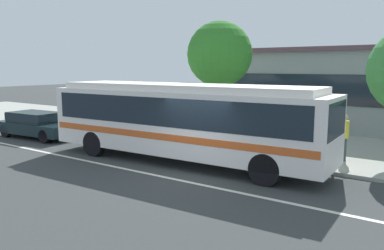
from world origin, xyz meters
TOP-DOWN VIEW (x-y plane):
  - ground_plane at (0.00, 0.00)m, footprint 120.00×120.00m
  - sidewalk_slab at (0.00, 6.55)m, footprint 60.00×8.00m
  - lane_stripe_center at (0.00, -0.80)m, footprint 56.00×0.16m
  - transit_bus at (-1.44, 1.20)m, footprint 11.13×2.94m
  - sedan_behind_bus at (-10.50, 1.05)m, footprint 4.62×2.06m
  - pedestrian_waiting_near_sign at (3.57, 4.36)m, footprint 0.48×0.48m
  - pedestrian_walking_along_curb at (-5.03, 4.16)m, footprint 0.48×0.48m
  - pedestrian_standing_by_tree at (-2.02, 4.41)m, footprint 0.48×0.48m
  - bus_stop_sign at (3.60, 2.96)m, footprint 0.08×0.44m
  - street_tree_near_stop at (-2.44, 5.49)m, footprint 3.05×3.05m
  - station_building at (2.01, 13.68)m, footprint 16.03×7.93m

SIDE VIEW (x-z plane):
  - ground_plane at x=0.00m, z-range 0.00..0.00m
  - lane_stripe_center at x=0.00m, z-range 0.00..0.01m
  - sidewalk_slab at x=0.00m, z-range 0.00..0.12m
  - sedan_behind_bus at x=-10.50m, z-range 0.08..1.37m
  - pedestrian_walking_along_curb at x=-5.03m, z-range 0.26..1.94m
  - pedestrian_standing_by_tree at x=-2.02m, z-range 0.26..1.98m
  - pedestrian_waiting_near_sign at x=3.57m, z-range 0.27..2.00m
  - bus_stop_sign at x=3.60m, z-range 0.46..2.83m
  - transit_bus at x=-1.44m, z-range 0.24..3.16m
  - station_building at x=2.01m, z-range 0.01..4.59m
  - street_tree_near_stop at x=-2.44m, z-range 1.33..6.86m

